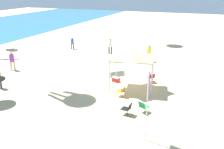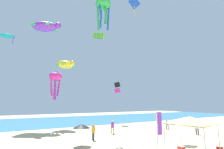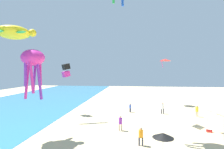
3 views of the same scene
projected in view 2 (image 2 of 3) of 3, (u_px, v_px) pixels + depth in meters
name	position (u px, v px, depth m)	size (l,w,h in m)	color
ocean_strip	(70.00, 120.00, 43.67)	(120.00, 25.29, 0.02)	teal
canopy_tent	(190.00, 121.00, 14.44)	(3.34, 3.65, 3.11)	#B7B7BC
beach_umbrella	(82.00, 126.00, 18.03)	(1.76, 1.76, 2.09)	silver
cooler_box	(181.00, 148.00, 15.90)	(0.54, 0.70, 0.40)	red
banner_flag	(158.00, 142.00, 8.62)	(0.36, 0.06, 3.84)	silver
person_near_umbrella	(167.00, 124.00, 28.49)	(0.38, 0.37, 1.57)	#33384C
person_beachcomber	(93.00, 131.00, 20.46)	(0.43, 0.48, 1.80)	#33384C
person_by_tent	(113.00, 126.00, 24.43)	(0.43, 0.43, 1.82)	#C6B28C
person_watching_sky	(197.00, 126.00, 23.74)	(0.45, 0.50, 1.90)	#33384C
kite_turtle_purple	(45.00, 27.00, 35.60)	(6.27, 6.27, 2.12)	purple
kite_octopus_magenta	(55.00, 78.00, 28.60)	(2.02, 2.02, 4.48)	#E02D9E
kite_parafoil_lime	(99.00, 36.00, 41.37)	(1.47, 4.06, 2.51)	#66D82D
kite_box_black	(117.00, 88.00, 37.17)	(1.55, 1.54, 2.33)	black
kite_diamond_blue	(134.00, 3.00, 31.03)	(2.47, 0.46, 3.55)	blue
kite_turtle_yellow	(65.00, 65.00, 33.55)	(4.18, 4.23, 1.72)	yellow
kite_octopus_green	(103.00, 5.00, 26.51)	(2.31, 2.31, 5.14)	green
kite_delta_teal	(7.00, 35.00, 34.18)	(3.66, 3.67, 2.24)	teal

